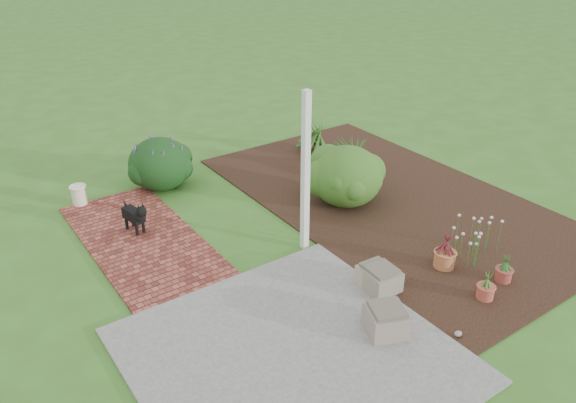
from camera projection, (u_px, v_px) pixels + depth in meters
ground at (292, 256)px, 8.49m from camera, size 80.00×80.00×0.00m
concrete_patio at (292, 355)px, 6.58m from camera, size 3.50×3.50×0.04m
brick_path at (141, 239)px, 8.89m from camera, size 1.60×3.50×0.04m
garden_bed at (389, 199)px, 10.12m from camera, size 4.00×7.00×0.03m
veranda_post at (305, 174)px, 8.14m from camera, size 0.10×0.10×2.50m
stone_trough_near at (386, 321)px, 6.85m from camera, size 0.61×0.61×0.31m
stone_trough_mid at (376, 277)px, 7.70m from camera, size 0.44×0.44×0.28m
stone_trough_far at (381, 280)px, 7.63m from camera, size 0.47×0.47×0.29m
black_dog at (135, 215)px, 8.92m from camera, size 0.27×0.60×0.52m
cream_ceramic_urn at (79, 195)px, 9.84m from camera, size 0.32×0.32×0.34m
evergreen_shrub at (347, 175)px, 9.76m from camera, size 1.44×1.44×1.07m
agapanthus_clump_back at (349, 151)px, 10.92m from camera, size 1.07×1.07×0.91m
agapanthus_clump_front at (313, 133)px, 11.84m from camera, size 1.10×1.10×0.87m
pink_flower_patch at (467, 234)px, 8.45m from camera, size 1.11×1.11×0.57m
terracotta_pot_bronze at (444, 259)px, 8.14m from camera, size 0.37×0.37×0.25m
terracotta_pot_small_left at (504, 274)px, 7.85m from camera, size 0.28×0.28×0.19m
terracotta_pot_small_right at (485, 292)px, 7.49m from camera, size 0.25×0.25×0.19m
purple_flowering_bush at (160, 163)px, 10.40m from camera, size 1.38×1.38×0.98m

